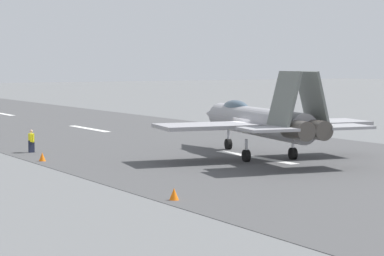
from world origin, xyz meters
The scene contains 6 objects.
ground_plane centered at (0.00, 0.00, 0.00)m, with size 400.00×400.00×0.00m, color slate.
runway_strip centered at (-0.02, 0.00, 0.01)m, with size 240.00×26.00×0.02m.
fighter_jet centered at (-0.82, -0.14, 2.38)m, with size 17.23×14.17×5.57m.
crew_person centered at (9.46, 11.19, 0.78)m, with size 0.70×0.36×1.57m.
marker_cone_near centered at (-11.08, 12.24, 0.28)m, with size 0.44×0.44×0.55m, color orange.
marker_cone_mid centered at (4.73, 12.24, 0.28)m, with size 0.44×0.44×0.55m, color orange.
Camera 1 is at (-39.18, 29.02, 5.95)m, focal length 70.67 mm.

